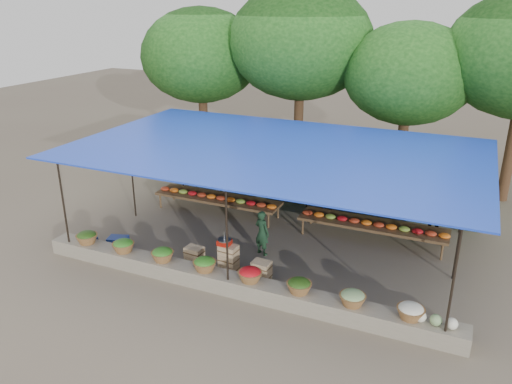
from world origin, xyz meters
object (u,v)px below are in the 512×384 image
at_px(vendor_seated, 262,233).
at_px(crate_counter, 228,262).
at_px(blue_crate_back, 118,242).
at_px(weighing_scale, 224,242).
at_px(blue_crate_front, 86,244).

bearing_deg(vendor_seated, crate_counter, 92.38).
height_order(crate_counter, blue_crate_back, crate_counter).
height_order(crate_counter, weighing_scale, weighing_scale).
bearing_deg(crate_counter, blue_crate_back, -179.71).
relative_size(weighing_scale, blue_crate_back, 0.68).
distance_m(crate_counter, blue_crate_back, 3.43).
relative_size(vendor_seated, blue_crate_back, 2.39).
xyz_separation_m(vendor_seated, blue_crate_back, (-3.83, -1.29, -0.48)).
height_order(blue_crate_front, blue_crate_back, blue_crate_front).
height_order(weighing_scale, blue_crate_front, weighing_scale).
xyz_separation_m(blue_crate_front, blue_crate_back, (0.75, 0.43, -0.00)).
height_order(crate_counter, vendor_seated, vendor_seated).
bearing_deg(weighing_scale, vendor_seated, 69.37).
relative_size(vendor_seated, blue_crate_front, 2.36).
xyz_separation_m(crate_counter, weighing_scale, (-0.08, -0.00, 0.54)).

